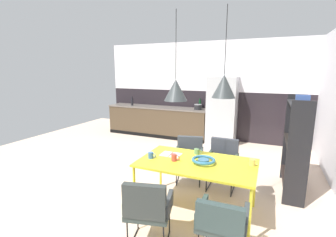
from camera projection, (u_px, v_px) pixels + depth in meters
ground_plane at (145, 189)px, 4.01m from camera, size 9.31×9.31×0.00m
back_wall_splashback_dark at (202, 114)px, 7.04m from camera, size 6.01×0.12×1.38m
back_wall_panel_upper at (203, 67)px, 6.77m from camera, size 6.01×0.12×1.38m
kitchen_counter at (157, 121)px, 7.27m from camera, size 3.13×0.63×0.89m
refrigerator_column at (222, 110)px, 6.42m from camera, size 0.76×0.60×1.80m
dining_table at (197, 165)px, 3.26m from camera, size 1.58×0.92×0.73m
armchair_corner_seat at (223, 158)px, 3.97m from camera, size 0.49×0.47×0.83m
armchair_head_of_table at (222, 220)px, 2.35m from camera, size 0.50×0.48×0.74m
armchair_far_side at (189, 153)px, 4.25m from camera, size 0.58×0.57×0.78m
armchair_near_window at (147, 206)px, 2.59m from camera, size 0.58×0.57×0.81m
fruit_bowl at (203, 160)px, 3.18m from camera, size 0.32×0.32×0.07m
open_book at (171, 154)px, 3.52m from camera, size 0.29×0.21×0.02m
mug_short_terracotta at (174, 158)px, 3.27m from camera, size 0.12×0.08×0.10m
mug_wide_latte at (252, 162)px, 3.11m from camera, size 0.12×0.08×0.09m
mug_white_ceramic at (197, 151)px, 3.55m from camera, size 0.12×0.08×0.08m
mug_glass_clear at (151, 155)px, 3.37m from camera, size 0.12×0.08×0.09m
cooking_pot at (198, 107)px, 6.62m from camera, size 0.21×0.21×0.17m
bottle_oil_tall at (132, 102)px, 7.41m from camera, size 0.06×0.06×0.28m
bottle_wine_green at (200, 104)px, 6.82m from camera, size 0.07×0.07×0.30m
open_shelf_unit at (296, 142)px, 3.76m from camera, size 0.30×1.01×1.62m
pendant_lamp_over_table_near at (176, 90)px, 3.17m from camera, size 0.31×0.31×1.16m
pendant_lamp_over_table_far at (224, 86)px, 2.95m from camera, size 0.29×0.29×1.10m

